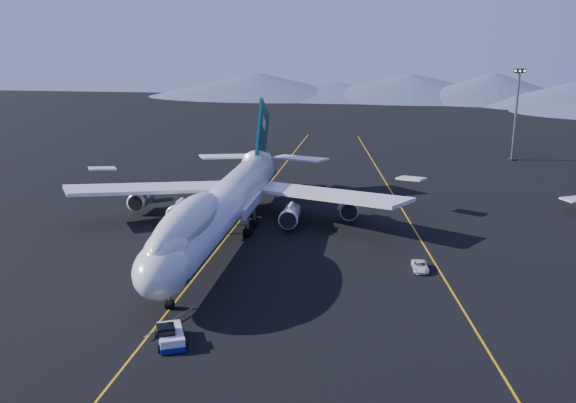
# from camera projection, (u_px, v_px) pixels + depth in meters

# --- Properties ---
(ground) EXTENTS (500.00, 500.00, 0.00)m
(ground) POSITION_uv_depth(u_px,v_px,m) (225.00, 240.00, 101.51)
(ground) COLOR black
(ground) RESTS_ON ground
(taxiway_line_main) EXTENTS (0.25, 220.00, 0.01)m
(taxiway_line_main) POSITION_uv_depth(u_px,v_px,m) (225.00, 240.00, 101.51)
(taxiway_line_main) COLOR orange
(taxiway_line_main) RESTS_ON ground
(taxiway_line_side) EXTENTS (28.08, 198.09, 0.01)m
(taxiway_line_side) POSITION_uv_depth(u_px,v_px,m) (415.00, 230.00, 106.71)
(taxiway_line_side) COLOR orange
(taxiway_line_side) RESTS_ON ground
(boeing_747) EXTENTS (59.62, 72.43, 19.37)m
(boeing_747) POSITION_uv_depth(u_px,v_px,m) (224.00, 204.00, 100.07)
(boeing_747) COLOR silver
(boeing_747) RESTS_ON ground
(pushback_tug) EXTENTS (4.53, 5.83, 2.27)m
(pushback_tug) POSITION_uv_depth(u_px,v_px,m) (171.00, 337.00, 67.46)
(pushback_tug) COLOR silver
(pushback_tug) RESTS_ON ground
(service_van) EXTENTS (2.40, 4.62, 1.25)m
(service_van) POSITION_uv_depth(u_px,v_px,m) (420.00, 266.00, 88.30)
(service_van) COLOR silver
(service_van) RESTS_ON ground
(floodlight_mast) EXTENTS (2.86, 2.15, 23.18)m
(floodlight_mast) POSITION_uv_depth(u_px,v_px,m) (516.00, 114.00, 162.73)
(floodlight_mast) COLOR black
(floodlight_mast) RESTS_ON ground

